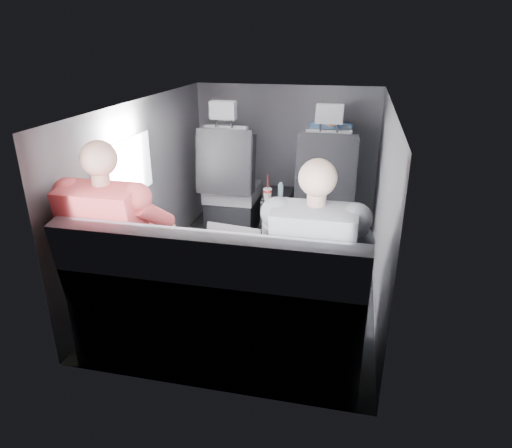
% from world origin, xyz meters
% --- Properties ---
extents(floor, '(2.60, 2.60, 0.00)m').
position_xyz_m(floor, '(0.00, 0.00, 0.00)').
color(floor, black).
rests_on(floor, ground).
extents(ceiling, '(2.60, 2.60, 0.00)m').
position_xyz_m(ceiling, '(0.00, 0.00, 1.35)').
color(ceiling, '#B2B2AD').
rests_on(ceiling, panel_back).
extents(panel_left, '(0.02, 2.60, 1.35)m').
position_xyz_m(panel_left, '(-0.90, 0.00, 0.68)').
color(panel_left, '#56565B').
rests_on(panel_left, floor).
extents(panel_right, '(0.02, 2.60, 1.35)m').
position_xyz_m(panel_right, '(0.90, 0.00, 0.68)').
color(panel_right, '#56565B').
rests_on(panel_right, floor).
extents(panel_front, '(1.80, 0.02, 1.35)m').
position_xyz_m(panel_front, '(0.00, 1.30, 0.68)').
color(panel_front, '#56565B').
rests_on(panel_front, floor).
extents(panel_back, '(1.80, 0.02, 1.35)m').
position_xyz_m(panel_back, '(0.00, -1.30, 0.68)').
color(panel_back, '#56565B').
rests_on(panel_back, floor).
extents(side_window, '(0.02, 0.75, 0.42)m').
position_xyz_m(side_window, '(-0.88, -0.30, 0.90)').
color(side_window, white).
rests_on(side_window, panel_left).
extents(seatbelt, '(0.35, 0.11, 0.59)m').
position_xyz_m(seatbelt, '(0.45, 0.67, 0.80)').
color(seatbelt, black).
rests_on(seatbelt, front_seat_right).
extents(front_seat_left, '(0.52, 0.58, 1.26)m').
position_xyz_m(front_seat_left, '(-0.45, 0.84, 0.40)').
color(front_seat_left, black).
rests_on(front_seat_left, floor).
extents(front_seat_right, '(0.52, 0.58, 1.26)m').
position_xyz_m(front_seat_right, '(0.45, 0.84, 0.40)').
color(front_seat_right, black).
rests_on(front_seat_right, floor).
extents(center_console, '(0.24, 0.48, 0.41)m').
position_xyz_m(center_console, '(0.00, 0.88, 0.20)').
color(center_console, black).
rests_on(center_console, floor).
extents(rear_bench, '(1.60, 0.57, 0.92)m').
position_xyz_m(rear_bench, '(0.00, -1.06, 0.31)').
color(rear_bench, slate).
rests_on(rear_bench, floor).
extents(soda_cup, '(0.08, 0.08, 0.24)m').
position_xyz_m(soda_cup, '(-0.06, 0.68, 0.46)').
color(soda_cup, white).
rests_on(soda_cup, center_console).
extents(water_bottle, '(0.05, 0.05, 0.15)m').
position_xyz_m(water_bottle, '(0.04, 0.77, 0.47)').
color(water_bottle, '#A8CBE4').
rests_on(water_bottle, center_console).
extents(laptop_white, '(0.36, 0.35, 0.25)m').
position_xyz_m(laptop_white, '(-0.59, -0.77, 0.63)').
color(laptop_white, silver).
rests_on(laptop_white, passenger_rear_left).
extents(laptop_silver, '(0.35, 0.32, 0.23)m').
position_xyz_m(laptop_silver, '(0.06, -0.84, 0.63)').
color(laptop_silver, silver).
rests_on(laptop_silver, rear_bench).
extents(laptop_black, '(0.40, 0.41, 0.25)m').
position_xyz_m(laptop_black, '(0.54, -0.75, 0.63)').
color(laptop_black, black).
rests_on(laptop_black, passenger_rear_right).
extents(passenger_rear_left, '(0.54, 0.65, 1.29)m').
position_xyz_m(passenger_rear_left, '(-0.61, -0.97, 0.65)').
color(passenger_rear_left, '#38383E').
rests_on(passenger_rear_left, rear_bench).
extents(passenger_rear_right, '(0.52, 0.64, 1.25)m').
position_xyz_m(passenger_rear_right, '(0.52, -0.97, 0.64)').
color(passenger_rear_right, '#324E6F').
rests_on(passenger_rear_right, rear_bench).
extents(passenger_front_right, '(0.38, 0.38, 0.74)m').
position_xyz_m(passenger_front_right, '(0.45, 1.10, 0.74)').
color(passenger_front_right, '#324E6F').
rests_on(passenger_front_right, front_seat_right).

